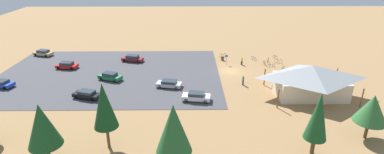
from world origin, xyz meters
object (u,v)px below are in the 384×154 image
(bicycle_purple_edge_south, at_px, (254,59))
(bicycle_black_near_porch, at_px, (295,69))
(trash_bin, at_px, (223,58))
(car_silver_inner_stall, at_px, (169,84))
(car_black_back_corner, at_px, (87,94))
(pine_midwest, at_px, (104,106))
(bicycle_blue_yard_right, at_px, (264,63))
(bicycle_silver_lone_east, at_px, (275,57))
(bicycle_white_by_bin, at_px, (278,61))
(visitor_near_lot, at_px, (243,80))
(pine_west, at_px, (174,129))
(car_maroon_front_row, at_px, (132,58))
(car_green_second_row, at_px, (110,76))
(pine_center, at_px, (42,125))
(pine_far_west, at_px, (318,117))
(bicycle_purple_edge_north, at_px, (271,65))
(car_red_by_curb, at_px, (67,65))
(bicycle_red_front_row, at_px, (268,60))
(bicycle_yellow_mid_cluster, at_px, (283,68))
(bike_pavilion, at_px, (311,79))
(car_tan_aisle_side, at_px, (43,53))
(bicycle_orange_lone_west, at_px, (310,73))
(bicycle_teal_back_row, at_px, (301,74))
(visitor_at_bikes, at_px, (242,61))
(bicycle_orange_trailside, at_px, (307,70))
(bicycle_green_yard_center, at_px, (223,55))
(car_white_near_entry, at_px, (196,96))
(car_blue_far_end, at_px, (1,84))
(pine_east, at_px, (372,109))
(lot_sign, at_px, (226,58))

(bicycle_purple_edge_south, bearing_deg, bicycle_black_near_porch, 135.26)
(bicycle_black_near_porch, bearing_deg, trash_bin, -26.27)
(car_silver_inner_stall, height_order, car_black_back_corner, car_black_back_corner)
(pine_midwest, bearing_deg, bicycle_blue_yard_right, -131.60)
(bicycle_silver_lone_east, distance_m, car_black_back_corner, 40.78)
(bicycle_silver_lone_east, relative_size, bicycle_white_by_bin, 0.90)
(car_silver_inner_stall, height_order, visitor_near_lot, visitor_near_lot)
(pine_west, distance_m, car_maroon_front_row, 37.28)
(car_silver_inner_stall, relative_size, car_green_second_row, 0.99)
(pine_center, bearing_deg, pine_midwest, -157.53)
(trash_bin, relative_size, pine_west, 0.11)
(pine_far_west, height_order, bicycle_purple_edge_north, pine_far_west)
(trash_bin, height_order, car_red_by_curb, car_red_by_curb)
(bicycle_red_front_row, height_order, bicycle_yellow_mid_cluster, bicycle_red_front_row)
(bike_pavilion, bearing_deg, car_green_second_row, -11.34)
(bicycle_white_by_bin, height_order, car_maroon_front_row, car_maroon_front_row)
(car_maroon_front_row, bearing_deg, bicycle_purple_edge_north, 172.78)
(car_tan_aisle_side, bearing_deg, bicycle_orange_lone_west, 167.67)
(bicycle_teal_back_row, bearing_deg, bicycle_purple_edge_south, -51.33)
(pine_west, height_order, bicycle_yellow_mid_cluster, pine_west)
(visitor_at_bikes, bearing_deg, bicycle_orange_trailside, 161.31)
(car_maroon_front_row, relative_size, visitor_at_bikes, 2.98)
(bicycle_yellow_mid_cluster, height_order, bicycle_green_yard_center, bicycle_green_yard_center)
(bicycle_yellow_mid_cluster, relative_size, bicycle_orange_trailside, 0.83)
(bicycle_red_front_row, relative_size, car_white_near_entry, 0.36)
(pine_far_west, bearing_deg, car_white_near_entry, -46.09)
(car_maroon_front_row, bearing_deg, bicycle_blue_yard_right, 175.40)
(car_tan_aisle_side, bearing_deg, bike_pavilion, 158.04)
(bicycle_green_yard_center, xyz_separation_m, bicycle_purple_edge_north, (-9.38, 6.62, -0.04))
(bike_pavilion, height_order, car_white_near_entry, bike_pavilion)
(pine_midwest, distance_m, bicycle_red_front_row, 41.01)
(bike_pavilion, distance_m, bicycle_black_near_porch, 11.38)
(bicycle_white_by_bin, xyz_separation_m, bicycle_purple_edge_north, (2.17, 2.39, -0.05))
(car_blue_far_end, bearing_deg, bicycle_orange_lone_west, -174.83)
(car_tan_aisle_side, distance_m, car_blue_far_end, 17.57)
(car_silver_inner_stall, bearing_deg, car_green_second_row, -16.81)
(trash_bin, distance_m, bicycle_purple_edge_north, 10.56)
(pine_midwest, relative_size, bicycle_orange_trailside, 5.04)
(bicycle_green_yard_center, bearing_deg, bicycle_orange_trailside, 149.29)
(bicycle_silver_lone_east, bearing_deg, bicycle_white_by_bin, 88.52)
(pine_midwest, relative_size, pine_east, 1.41)
(bicycle_blue_yard_right, bearing_deg, visitor_near_lot, 58.99)
(bicycle_blue_yard_right, height_order, car_green_second_row, car_green_second_row)
(lot_sign, bearing_deg, bicycle_blue_yard_right, 178.89)
(bicycle_yellow_mid_cluster, bearing_deg, pine_midwest, 41.92)
(bicycle_purple_edge_south, height_order, car_silver_inner_stall, car_silver_inner_stall)
(bike_pavilion, height_order, visitor_at_bikes, bike_pavilion)
(bicycle_orange_lone_west, relative_size, car_maroon_front_row, 0.32)
(pine_west, xyz_separation_m, car_black_back_corner, (14.91, -17.55, -4.49))
(bicycle_red_front_row, height_order, bicycle_teal_back_row, bicycle_teal_back_row)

